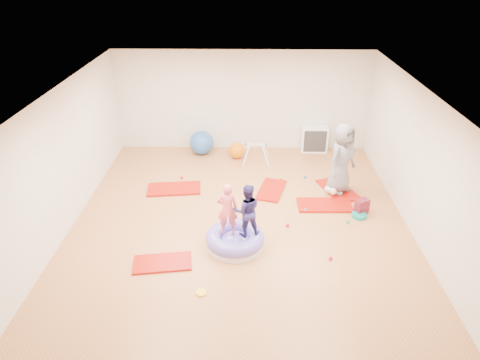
{
  "coord_description": "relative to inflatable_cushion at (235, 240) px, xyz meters",
  "views": [
    {
      "loc": [
        0.15,
        -7.46,
        5.06
      ],
      "look_at": [
        0.0,
        0.3,
        0.9
      ],
      "focal_mm": 32.0,
      "sensor_mm": 36.0,
      "label": 1
    }
  ],
  "objects": [
    {
      "name": "gym_mat_mid_left",
      "position": [
        -1.53,
        2.18,
        -0.11
      ],
      "size": [
        1.32,
        0.76,
        0.05
      ],
      "primitive_type": "cube",
      "rotation": [
        0.0,
        0.0,
        0.11
      ],
      "color": "#A42302",
      "rests_on": "ground"
    },
    {
      "name": "gym_mat_center_back",
      "position": [
        0.8,
        2.18,
        -0.12
      ],
      "size": [
        0.81,
        1.19,
        0.05
      ],
      "primitive_type": "cube",
      "rotation": [
        0.0,
        0.0,
        1.31
      ],
      "color": "#A42302",
      "rests_on": "ground"
    },
    {
      "name": "exercise_ball_blue",
      "position": [
        -1.06,
        4.28,
        0.19
      ],
      "size": [
        0.67,
        0.67,
        0.67
      ],
      "primitive_type": "sphere",
      "color": "#2756A1",
      "rests_on": "ground"
    },
    {
      "name": "balance_disc",
      "position": [
        2.64,
        1.07,
        -0.1
      ],
      "size": [
        0.32,
        0.32,
        0.07
      ],
      "primitive_type": "cylinder",
      "color": "#0A8472",
      "rests_on": "ground"
    },
    {
      "name": "child_pink",
      "position": [
        -0.14,
        0.04,
        0.72
      ],
      "size": [
        0.4,
        0.28,
        1.07
      ],
      "primitive_type": "imported",
      "rotation": [
        0.0,
        0.0,
        3.19
      ],
      "color": "#F65C6A",
      "rests_on": "inflatable_cushion"
    },
    {
      "name": "yellow_toy",
      "position": [
        -0.53,
        -1.32,
        -0.13
      ],
      "size": [
        0.18,
        0.18,
        0.03
      ],
      "primitive_type": "cylinder",
      "color": "yellow",
      "rests_on": "ground"
    },
    {
      "name": "backpack",
      "position": [
        2.72,
        1.23,
        0.03
      ],
      "size": [
        0.34,
        0.3,
        0.33
      ],
      "primitive_type": "cube",
      "rotation": [
        0.0,
        0.0,
        0.5
      ],
      "color": "#C32742",
      "rests_on": "ground"
    },
    {
      "name": "inflatable_cushion",
      "position": [
        0.0,
        0.0,
        0.0
      ],
      "size": [
        1.14,
        1.14,
        0.36
      ],
      "rotation": [
        0.0,
        0.0,
        0.36
      ],
      "color": "white",
      "rests_on": "ground"
    },
    {
      "name": "room",
      "position": [
        0.08,
        0.73,
        1.26
      ],
      "size": [
        7.01,
        8.01,
        2.81
      ],
      "color": "#B67B41",
      "rests_on": "ground"
    },
    {
      "name": "gym_mat_front_left",
      "position": [
        -1.32,
        -0.57,
        -0.12
      ],
      "size": [
        1.12,
        0.68,
        0.04
      ],
      "primitive_type": "cube",
      "rotation": [
        0.0,
        0.0,
        0.15
      ],
      "color": "#A42302",
      "rests_on": "ground"
    },
    {
      "name": "gym_mat_right",
      "position": [
        1.97,
        1.51,
        -0.11
      ],
      "size": [
        1.21,
        0.62,
        0.05
      ],
      "primitive_type": "cube",
      "rotation": [
        0.0,
        0.0,
        0.01
      ],
      "color": "#A42302",
      "rests_on": "ground"
    },
    {
      "name": "gym_mat_rear_right",
      "position": [
        2.4,
        2.23,
        -0.12
      ],
      "size": [
        0.95,
        1.29,
        0.05
      ],
      "primitive_type": "cube",
      "rotation": [
        0.0,
        0.0,
        1.94
      ],
      "color": "#A42302",
      "rests_on": "ground"
    },
    {
      "name": "infant_play_gym",
      "position": [
        0.45,
        3.72,
        0.23
      ],
      "size": [
        0.73,
        0.69,
        0.56
      ],
      "rotation": [
        0.0,
        0.0,
        0.34
      ],
      "color": "white",
      "rests_on": "ground"
    },
    {
      "name": "infant",
      "position": [
        2.21,
        2.0,
        0.01
      ],
      "size": [
        0.35,
        0.35,
        0.2
      ],
      "color": "silver",
      "rests_on": "gym_mat_rear_right"
    },
    {
      "name": "child_navy",
      "position": [
        0.22,
        -0.01,
        0.72
      ],
      "size": [
        0.56,
        0.46,
        1.07
      ],
      "primitive_type": "imported",
      "rotation": [
        0.0,
        0.0,
        3.25
      ],
      "color": "navy",
      "rests_on": "inflatable_cushion"
    },
    {
      "name": "exercise_ball_orange",
      "position": [
        -0.07,
        4.01,
        0.08
      ],
      "size": [
        0.44,
        0.44,
        0.44
      ],
      "primitive_type": "sphere",
      "color": "orange",
      "rests_on": "ground"
    },
    {
      "name": "adult_caregiver",
      "position": [
        2.39,
        2.15,
        0.74
      ],
      "size": [
        0.95,
        0.95,
        1.67
      ],
      "primitive_type": "imported",
      "rotation": [
        0.0,
        0.0,
        0.77
      ],
      "color": "slate",
      "rests_on": "gym_mat_rear_right"
    },
    {
      "name": "ball_pit_balls",
      "position": [
        1.05,
        1.32,
        -0.1
      ],
      "size": [
        3.86,
        3.32,
        0.07
      ],
      "color": "green",
      "rests_on": "ground"
    },
    {
      "name": "cube_shelf",
      "position": [
        2.12,
        4.52,
        0.23
      ],
      "size": [
        0.73,
        0.36,
        0.73
      ],
      "color": "white",
      "rests_on": "ground"
    }
  ]
}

